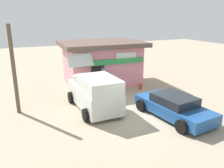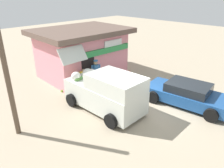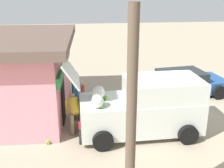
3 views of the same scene
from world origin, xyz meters
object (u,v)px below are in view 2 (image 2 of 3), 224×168
Objects in this scene: delivery_van at (106,92)px; customer_bending at (81,80)px; vendor_standing at (96,72)px; parked_sedan at (187,94)px; unloaded_banana_pile at (66,87)px; storefront_bar at (82,52)px; paint_bucket at (129,74)px.

customer_bending is at bearing 82.18° from delivery_van.
parked_sedan is at bearing -68.70° from vendor_standing.
vendor_standing is 2.02× the size of unloaded_banana_pile.
storefront_bar is at bearing 70.34° from vendor_standing.
storefront_bar is at bearing 126.68° from paint_bucket.
parked_sedan is 5.31m from vendor_standing.
storefront_bar is 3.54m from paint_bucket.
delivery_van reaches higher than paint_bucket.
delivery_van is at bearing -153.39° from paint_bucket.
parked_sedan is (3.35, -2.60, -0.42)m from delivery_van.
vendor_standing is at bearing -35.92° from unloaded_banana_pile.
vendor_standing is (1.43, 2.33, 0.03)m from delivery_van.
paint_bucket is at bearing -17.04° from unloaded_banana_pile.
paint_bucket is (3.87, -0.30, -0.63)m from customer_bending.
parked_sedan is 3.27× the size of customer_bending.
unloaded_banana_pile is at bearing 144.08° from vendor_standing.
customer_bending is 1.25m from unloaded_banana_pile.
customer_bending reaches higher than unloaded_banana_pile.
paint_bucket is (2.77, -0.23, -0.82)m from vendor_standing.
storefront_bar reaches higher than paint_bucket.
delivery_van is 2.67× the size of vendor_standing.
storefront_bar is 3.11m from customer_bending.
customer_bending reaches higher than paint_bucket.
delivery_van is 3.50m from unloaded_banana_pile.
paint_bucket is at bearing -53.32° from storefront_bar.
paint_bucket is at bearing 26.61° from delivery_van.
storefront_bar is 15.80× the size of paint_bucket.
customer_bending is (-1.94, -2.29, -0.83)m from storefront_bar.
unloaded_banana_pile is at bearing 110.91° from customer_bending.
vendor_standing is at bearing -3.52° from customer_bending.
vendor_standing is at bearing 58.46° from delivery_van.
unloaded_banana_pile is (-3.41, 6.01, -0.36)m from parked_sedan.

